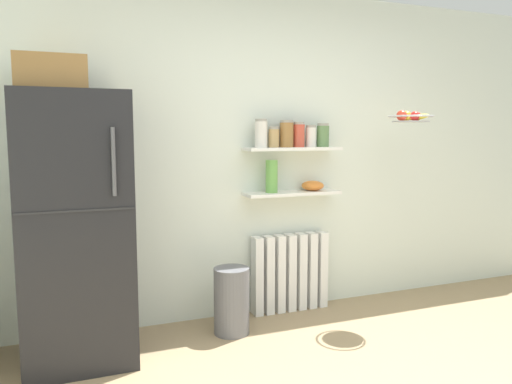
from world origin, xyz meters
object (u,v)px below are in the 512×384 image
(shelf_bowl, at_px, (313,186))
(refrigerator, at_px, (74,221))
(storage_jar_0, at_px, (261,133))
(storage_jar_5, at_px, (323,135))
(storage_jar_3, at_px, (299,135))
(radiator, at_px, (290,272))
(storage_jar_2, at_px, (287,134))
(storage_jar_1, at_px, (274,137))
(storage_jar_4, at_px, (311,136))
(vase, at_px, (272,176))
(hanging_fruit_basket, at_px, (411,117))
(trash_bin, at_px, (232,301))

(shelf_bowl, bearing_deg, refrigerator, -172.46)
(storage_jar_0, bearing_deg, storage_jar_5, -0.00)
(storage_jar_0, xyz_separation_m, storage_jar_3, (0.33, -0.00, -0.01))
(radiator, xyz_separation_m, storage_jar_5, (0.27, -0.03, 1.13))
(storage_jar_2, relative_size, storage_jar_3, 1.07)
(storage_jar_1, xyz_separation_m, storage_jar_4, (0.33, -0.00, 0.01))
(shelf_bowl, bearing_deg, radiator, 170.83)
(radiator, distance_m, storage_jar_4, 1.14)
(vase, bearing_deg, shelf_bowl, 0.00)
(refrigerator, bearing_deg, storage_jar_3, 8.10)
(storage_jar_5, xyz_separation_m, hanging_fruit_basket, (0.58, -0.36, 0.14))
(refrigerator, xyz_separation_m, storage_jar_0, (1.40, 0.25, 0.56))
(shelf_bowl, bearing_deg, storage_jar_0, 180.00)
(storage_jar_4, bearing_deg, hanging_fruit_basket, -27.80)
(storage_jar_3, bearing_deg, trash_bin, -159.32)
(storage_jar_1, height_order, storage_jar_2, storage_jar_2)
(radiator, relative_size, storage_jar_2, 3.06)
(radiator, relative_size, hanging_fruit_basket, 1.86)
(vase, height_order, hanging_fruit_basket, hanging_fruit_basket)
(refrigerator, xyz_separation_m, storage_jar_1, (1.51, 0.25, 0.53))
(radiator, distance_m, storage_jar_3, 1.14)
(radiator, distance_m, shelf_bowl, 0.75)
(storage_jar_4, bearing_deg, vase, 180.00)
(storage_jar_2, distance_m, storage_jar_4, 0.22)
(storage_jar_2, relative_size, trash_bin, 0.44)
(shelf_bowl, bearing_deg, trash_bin, -162.50)
(hanging_fruit_basket, bearing_deg, storage_jar_2, 158.18)
(refrigerator, relative_size, hanging_fruit_basket, 5.46)
(hanging_fruit_basket, bearing_deg, shelf_bowl, 151.46)
(storage_jar_3, bearing_deg, storage_jar_4, 0.00)
(storage_jar_1, relative_size, storage_jar_3, 0.81)
(storage_jar_5, distance_m, hanging_fruit_basket, 0.70)
(radiator, bearing_deg, trash_bin, -155.27)
(shelf_bowl, bearing_deg, storage_jar_5, 0.00)
(storage_jar_5, height_order, hanging_fruit_basket, hanging_fruit_basket)
(storage_jar_5, xyz_separation_m, vase, (-0.46, -0.00, -0.32))
(vase, relative_size, shelf_bowl, 1.42)
(vase, bearing_deg, storage_jar_1, 0.00)
(storage_jar_5, distance_m, trash_bin, 1.52)
(shelf_bowl, relative_size, hanging_fruit_basket, 0.52)
(storage_jar_0, distance_m, storage_jar_2, 0.22)
(radiator, distance_m, hanging_fruit_basket, 1.59)
(storage_jar_2, relative_size, hanging_fruit_basket, 0.61)
(refrigerator, relative_size, storage_jar_4, 10.92)
(storage_jar_0, bearing_deg, trash_bin, -143.19)
(radiator, bearing_deg, storage_jar_0, -173.76)
(radiator, relative_size, storage_jar_5, 3.43)
(storage_jar_0, height_order, shelf_bowl, storage_jar_0)
(storage_jar_2, bearing_deg, vase, -180.00)
(storage_jar_1, height_order, trash_bin, storage_jar_1)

